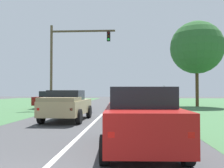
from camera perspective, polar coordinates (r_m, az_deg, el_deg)
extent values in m
plane|color=#424244|center=(14.40, -4.00, -8.60)|extent=(120.00, 120.00, 0.00)
cube|color=#9E1411|center=(7.55, 6.42, -8.63)|extent=(2.14, 5.02, 0.95)
cube|color=black|center=(7.74, 6.23, -2.86)|extent=(1.83, 3.13, 0.56)
cube|color=red|center=(5.10, -0.18, -11.53)|extent=(0.14, 0.07, 0.12)
cube|color=red|center=(5.31, 17.66, -11.07)|extent=(0.14, 0.07, 0.12)
cylinder|color=black|center=(9.11, -0.68, -10.43)|extent=(0.26, 0.73, 0.72)
cylinder|color=black|center=(9.26, 11.66, -10.26)|extent=(0.26, 0.73, 0.72)
cylinder|color=black|center=(6.10, -1.67, -14.87)|extent=(0.26, 0.73, 0.72)
cylinder|color=black|center=(6.32, 16.86, -14.35)|extent=(0.26, 0.73, 0.72)
cube|color=tan|center=(15.05, -10.18, -5.19)|extent=(2.14, 5.03, 0.81)
cube|color=black|center=(14.78, -10.41, -2.55)|extent=(1.84, 1.93, 0.58)
cube|color=#8F7D56|center=(13.53, -11.83, -3.44)|extent=(1.98, 1.93, 0.20)
cube|color=red|center=(12.95, -16.57, -5.56)|extent=(0.14, 0.06, 0.12)
cube|color=red|center=(12.45, -9.30, -5.77)|extent=(0.14, 0.06, 0.12)
cylinder|color=black|center=(16.84, -12.24, -6.18)|extent=(0.26, 0.80, 0.80)
cylinder|color=black|center=(16.37, -5.31, -6.34)|extent=(0.26, 0.80, 0.80)
cylinder|color=black|center=(13.91, -15.93, -7.13)|extent=(0.26, 0.80, 0.80)
cylinder|color=black|center=(13.34, -7.59, -7.42)|extent=(0.26, 0.80, 0.80)
cylinder|color=brown|center=(24.66, -13.76, 3.79)|extent=(0.24, 0.24, 8.09)
cube|color=#4C3D2B|center=(24.50, -6.66, 11.96)|extent=(6.16, 0.16, 0.16)
cube|color=black|center=(24.08, -0.78, 10.85)|extent=(0.32, 0.28, 0.90)
sphere|color=black|center=(24.00, -0.81, 11.62)|extent=(0.22, 0.22, 0.22)
sphere|color=black|center=(23.93, -0.81, 10.92)|extent=(0.22, 0.22, 0.22)
sphere|color=#1ED83F|center=(23.87, -0.81, 10.22)|extent=(0.22, 0.22, 0.22)
cylinder|color=gray|center=(22.08, 11.86, -3.21)|extent=(0.08, 0.08, 2.23)
cube|color=white|center=(22.04, 11.86, -1.23)|extent=(0.60, 0.03, 0.44)
cube|color=black|center=(22.03, 11.86, -1.23)|extent=(0.52, 0.01, 0.36)
cylinder|color=#4C351E|center=(29.64, 18.94, -0.60)|extent=(0.36, 0.36, 4.44)
sphere|color=#2B5E2B|center=(30.04, 18.86, 7.93)|extent=(5.96, 5.96, 5.96)
cube|color=maroon|center=(25.13, -12.34, -3.84)|extent=(4.66, 2.03, 0.82)
cube|color=black|center=(25.17, -12.84, -2.25)|extent=(2.81, 1.75, 0.56)
cube|color=red|center=(23.90, -7.50, -3.88)|extent=(0.06, 0.14, 0.12)
cube|color=red|center=(25.44, -6.92, -3.74)|extent=(0.06, 0.14, 0.12)
cylinder|color=black|center=(24.63, -16.13, -4.81)|extent=(0.69, 0.25, 0.68)
cylinder|color=black|center=(26.45, -14.84, -4.60)|extent=(0.69, 0.25, 0.68)
cylinder|color=black|center=(23.90, -9.58, -4.96)|extent=(0.69, 0.25, 0.68)
cylinder|color=black|center=(25.77, -8.73, -4.71)|extent=(0.69, 0.25, 0.68)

